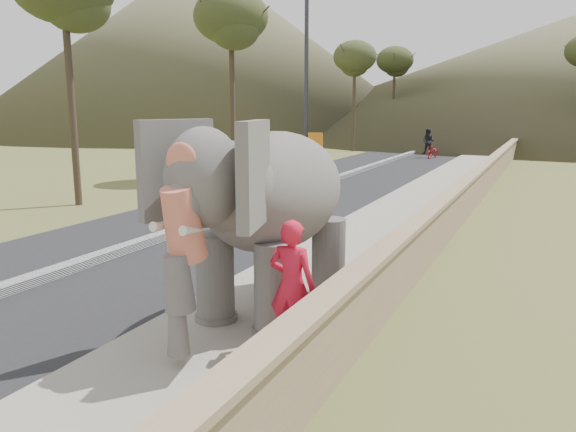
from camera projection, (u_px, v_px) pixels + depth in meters
name	position (u px, v px, depth m)	size (l,w,h in m)	color
ground	(284.00, 308.00, 9.76)	(160.00, 160.00, 0.00)	olive
road	(279.00, 200.00, 20.73)	(7.00, 120.00, 0.03)	black
median	(279.00, 198.00, 20.71)	(0.35, 120.00, 0.22)	black
walkway	(414.00, 209.00, 18.63)	(3.00, 120.00, 0.15)	#9E9687
parapet	(466.00, 198.00, 17.85)	(0.30, 120.00, 1.10)	tan
lamppost	(314.00, 68.00, 21.89)	(1.76, 0.36, 8.00)	#2F2F34
signboard	(315.00, 152.00, 22.25)	(0.60, 0.08, 2.40)	#2D2D33
hill_left	(202.00, 45.00, 72.29)	(60.00, 60.00, 22.00)	brown
hill_far	(567.00, 76.00, 68.49)	(80.00, 80.00, 14.00)	brown
elephant_and_man	(275.00, 218.00, 9.10)	(2.47, 4.37, 3.08)	slate
motorcyclist	(431.00, 146.00, 36.95)	(1.27, 1.75, 1.96)	maroon
trees	(523.00, 93.00, 33.43)	(48.17, 43.35, 9.21)	#473828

